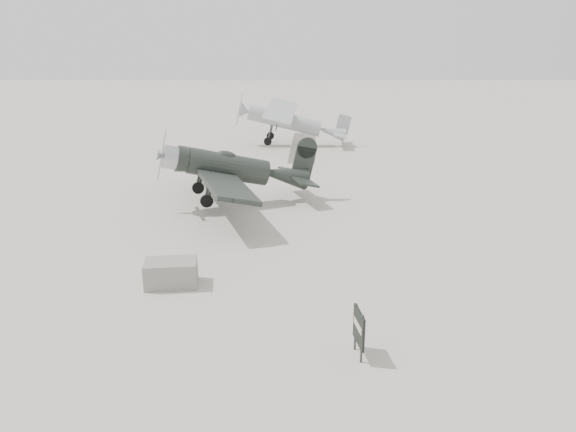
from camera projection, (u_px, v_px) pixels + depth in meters
name	position (u px, v px, depth m)	size (l,w,h in m)	color
ground	(329.00, 261.00, 20.68)	(160.00, 160.00, 0.00)	#A3A090
lowwing_monoplane	(235.00, 168.00, 26.84)	(7.73, 10.60, 3.44)	black
highwing_monoplane	(289.00, 118.00, 40.89)	(8.11, 11.43, 3.25)	#949698
equipment_block	(171.00, 273.00, 18.64)	(1.71, 1.07, 0.86)	slate
sign_board	(359.00, 328.00, 14.42)	(0.19, 0.93, 1.35)	#333333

